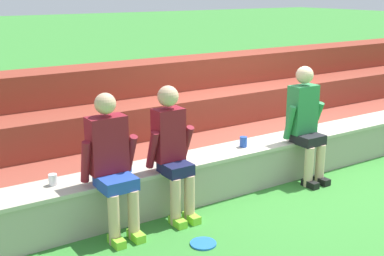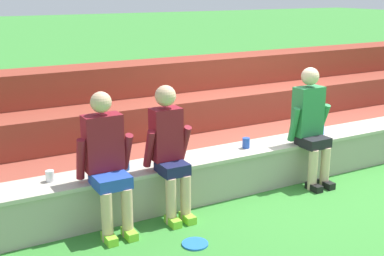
# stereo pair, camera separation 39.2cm
# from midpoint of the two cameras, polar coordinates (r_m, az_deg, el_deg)

# --- Properties ---
(ground_plane) EXTENTS (80.00, 80.00, 0.00)m
(ground_plane) POSITION_cam_midpoint_polar(r_m,az_deg,el_deg) (6.63, 14.67, -5.77)
(ground_plane) COLOR #388433
(stone_seating_wall) EXTENTS (7.82, 0.51, 0.50)m
(stone_seating_wall) POSITION_cam_midpoint_polar(r_m,az_deg,el_deg) (6.70, 13.45, -3.04)
(stone_seating_wall) COLOR #A8A08E
(stone_seating_wall) RESTS_ON ground
(brick_bleachers) EXTENTS (11.26, 1.82, 1.31)m
(brick_bleachers) POSITION_cam_midpoint_polar(r_m,az_deg,el_deg) (7.75, 6.07, 1.71)
(brick_bleachers) COLOR #994233
(brick_bleachers) RESTS_ON ground
(person_far_left) EXTENTS (0.55, 0.57, 1.39)m
(person_far_left) POSITION_cam_midpoint_polar(r_m,az_deg,el_deg) (4.97, -7.29, -3.52)
(person_far_left) COLOR #DBAD89
(person_far_left) RESTS_ON ground
(person_left_of_center) EXTENTS (0.49, 0.52, 1.39)m
(person_left_of_center) POSITION_cam_midpoint_polar(r_m,az_deg,el_deg) (5.24, -0.39, -2.36)
(person_left_of_center) COLOR #DBAD89
(person_left_of_center) RESTS_ON ground
(person_center) EXTENTS (0.53, 0.51, 1.43)m
(person_center) POSITION_cam_midpoint_polar(r_m,az_deg,el_deg) (6.33, 14.88, 0.47)
(person_center) COLOR beige
(person_center) RESTS_ON ground
(water_bottle_center_gap) EXTENTS (0.06, 0.06, 0.23)m
(water_bottle_center_gap) POSITION_cam_midpoint_polar(r_m,az_deg,el_deg) (5.33, -5.27, -3.64)
(water_bottle_center_gap) COLOR blue
(water_bottle_center_gap) RESTS_ON stone_seating_wall
(water_bottle_near_left) EXTENTS (0.07, 0.07, 0.26)m
(water_bottle_near_left) POSITION_cam_midpoint_polar(r_m,az_deg,el_deg) (6.83, 15.87, 0.28)
(water_bottle_near_left) COLOR blue
(water_bottle_near_left) RESTS_ON stone_seating_wall
(plastic_cup_middle) EXTENTS (0.09, 0.09, 0.12)m
(plastic_cup_middle) POSITION_cam_midpoint_polar(r_m,az_deg,el_deg) (6.10, 7.89, -1.68)
(plastic_cup_middle) COLOR blue
(plastic_cup_middle) RESTS_ON stone_seating_wall
(plastic_cup_right_end) EXTENTS (0.08, 0.08, 0.11)m
(plastic_cup_right_end) POSITION_cam_midpoint_polar(r_m,az_deg,el_deg) (5.17, -13.50, -5.25)
(plastic_cup_right_end) COLOR white
(plastic_cup_right_end) RESTS_ON stone_seating_wall
(frisbee) EXTENTS (0.25, 0.25, 0.02)m
(frisbee) POSITION_cam_midpoint_polar(r_m,az_deg,el_deg) (4.93, 2.67, -12.83)
(frisbee) COLOR blue
(frisbee) RESTS_ON ground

